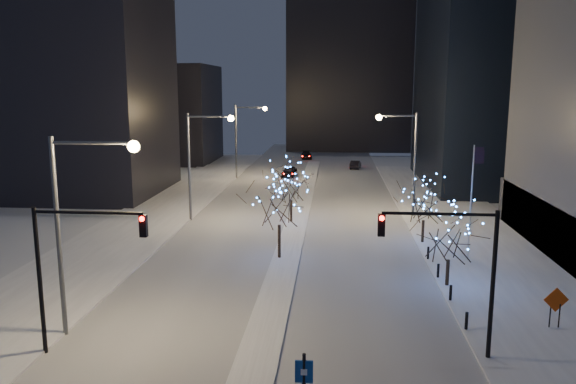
# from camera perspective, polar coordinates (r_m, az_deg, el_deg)

# --- Properties ---
(ground) EXTENTS (160.00, 160.00, 0.00)m
(ground) POSITION_cam_1_polar(r_m,az_deg,el_deg) (26.69, -3.17, -16.80)
(ground) COLOR silver
(ground) RESTS_ON ground
(road) EXTENTS (20.00, 130.00, 0.02)m
(road) POSITION_cam_1_polar(r_m,az_deg,el_deg) (59.84, 1.41, -1.30)
(road) COLOR #B5BAC5
(road) RESTS_ON ground
(median) EXTENTS (2.00, 80.00, 0.15)m
(median) POSITION_cam_1_polar(r_m,az_deg,el_deg) (54.95, 1.11, -2.29)
(median) COLOR white
(median) RESTS_ON ground
(east_sidewalk) EXTENTS (10.00, 90.00, 0.15)m
(east_sidewalk) POSITION_cam_1_polar(r_m,az_deg,el_deg) (46.63, 19.09, -5.21)
(east_sidewalk) COLOR white
(east_sidewalk) RESTS_ON ground
(west_sidewalk) EXTENTS (8.00, 90.00, 0.15)m
(west_sidewalk) POSITION_cam_1_polar(r_m,az_deg,el_deg) (48.37, -16.53, -4.51)
(west_sidewalk) COLOR white
(west_sidewalk) RESTS_ON ground
(filler_west_near) EXTENTS (22.00, 18.00, 24.00)m
(filler_west_near) POSITION_cam_1_polar(r_m,az_deg,el_deg) (70.81, -21.88, 9.56)
(filler_west_near) COLOR black
(filler_west_near) RESTS_ON ground
(filler_west_far) EXTENTS (18.00, 16.00, 16.00)m
(filler_west_far) POSITION_cam_1_polar(r_m,az_deg,el_deg) (98.08, -12.82, 7.76)
(filler_west_far) COLOR black
(filler_west_far) RESTS_ON ground
(horizon_block) EXTENTS (24.00, 14.00, 42.00)m
(horizon_block) POSITION_cam_1_polar(r_m,az_deg,el_deg) (115.84, 6.23, 14.77)
(horizon_block) COLOR black
(horizon_block) RESTS_ON ground
(street_lamp_w_near) EXTENTS (4.40, 0.56, 10.00)m
(street_lamp_w_near) POSITION_cam_1_polar(r_m,az_deg,el_deg) (28.87, -20.60, -1.64)
(street_lamp_w_near) COLOR #595E66
(street_lamp_w_near) RESTS_ON ground
(street_lamp_w_mid) EXTENTS (4.40, 0.56, 10.00)m
(street_lamp_w_mid) POSITION_cam_1_polar(r_m,az_deg,el_deg) (52.27, -8.93, 4.07)
(street_lamp_w_mid) COLOR #595E66
(street_lamp_w_mid) RESTS_ON ground
(street_lamp_w_far) EXTENTS (4.40, 0.56, 10.00)m
(street_lamp_w_far) POSITION_cam_1_polar(r_m,az_deg,el_deg) (76.69, -4.54, 6.17)
(street_lamp_w_far) COLOR #595E66
(street_lamp_w_far) RESTS_ON ground
(street_lamp_east) EXTENTS (3.90, 0.56, 10.00)m
(street_lamp_east) POSITION_cam_1_polar(r_m,az_deg,el_deg) (54.21, 11.86, 4.15)
(street_lamp_east) COLOR #595E66
(street_lamp_east) RESTS_ON ground
(traffic_signal_west) EXTENTS (5.26, 0.43, 7.00)m
(traffic_signal_west) POSITION_cam_1_polar(r_m,az_deg,el_deg) (27.32, -21.20, -6.11)
(traffic_signal_west) COLOR black
(traffic_signal_west) RESTS_ON ground
(traffic_signal_east) EXTENTS (5.26, 0.43, 7.00)m
(traffic_signal_east) POSITION_cam_1_polar(r_m,az_deg,el_deg) (26.19, 16.93, -6.55)
(traffic_signal_east) COLOR black
(traffic_signal_east) RESTS_ON ground
(flagpoles) EXTENTS (1.35, 2.60, 8.00)m
(flagpoles) POSITION_cam_1_polar(r_m,az_deg,el_deg) (42.60, 18.24, -0.09)
(flagpoles) COLOR silver
(flagpoles) RESTS_ON east_sidewalk
(bollards) EXTENTS (0.16, 12.16, 0.90)m
(bollards) POSITION_cam_1_polar(r_m,az_deg,el_deg) (36.10, 15.57, -8.70)
(bollards) COLOR black
(bollards) RESTS_ON east_sidewalk
(car_near) EXTENTS (2.26, 4.48, 1.46)m
(car_near) POSITION_cam_1_polar(r_m,az_deg,el_deg) (78.78, 0.15, 2.10)
(car_near) COLOR black
(car_near) RESTS_ON ground
(car_mid) EXTENTS (1.96, 4.00, 1.26)m
(car_mid) POSITION_cam_1_polar(r_m,az_deg,el_deg) (87.24, 6.87, 2.78)
(car_mid) COLOR black
(car_mid) RESTS_ON ground
(car_far) EXTENTS (2.19, 4.53, 1.27)m
(car_far) POSITION_cam_1_polar(r_m,az_deg,el_deg) (98.86, 1.88, 3.75)
(car_far) COLOR black
(car_far) RESTS_ON ground
(holiday_tree_median_near) EXTENTS (4.97, 4.97, 6.07)m
(holiday_tree_median_near) POSITION_cam_1_polar(r_m,az_deg,el_deg) (40.00, -0.91, -1.06)
(holiday_tree_median_near) COLOR black
(holiday_tree_median_near) RESTS_ON median
(holiday_tree_median_far) EXTENTS (5.42, 5.42, 5.78)m
(holiday_tree_median_far) POSITION_cam_1_polar(r_m,az_deg,el_deg) (50.98, 0.32, 1.05)
(holiday_tree_median_far) COLOR black
(holiday_tree_median_far) RESTS_ON median
(holiday_tree_plaza_near) EXTENTS (5.10, 5.10, 5.08)m
(holiday_tree_plaza_near) POSITION_cam_1_polar(r_m,az_deg,el_deg) (35.92, 16.08, -4.25)
(holiday_tree_plaza_near) COLOR black
(holiday_tree_plaza_near) RESTS_ON east_sidewalk
(holiday_tree_plaza_far) EXTENTS (4.29, 4.29, 5.17)m
(holiday_tree_plaza_far) POSITION_cam_1_polar(r_m,az_deg,el_deg) (45.50, 13.67, -0.93)
(holiday_tree_plaza_far) COLOR black
(holiday_tree_plaza_far) RESTS_ON east_sidewalk
(construction_sign) EXTENTS (1.30, 0.18, 2.14)m
(construction_sign) POSITION_cam_1_polar(r_m,az_deg,el_deg) (32.16, 25.55, -10.18)
(construction_sign) COLOR black
(construction_sign) RESTS_ON east_sidewalk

